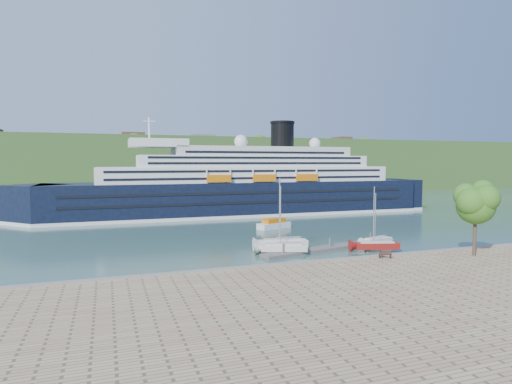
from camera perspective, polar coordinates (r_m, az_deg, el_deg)
name	(u,v)px	position (r m, az deg, el deg)	size (l,w,h in m)	color
ground	(358,266)	(58.31, 13.43, -9.54)	(400.00, 400.00, 0.00)	#284840
far_hillside	(179,166)	(195.03, -10.29, 3.48)	(400.00, 50.00, 24.00)	#325923
quay_coping	(359,257)	(57.89, 13.56, -8.48)	(220.00, 0.50, 0.30)	slate
cruise_ship	(241,168)	(109.91, -2.01, 3.28)	(108.40, 15.78, 24.34)	black
park_bench	(385,254)	(58.85, 16.84, -7.94)	(1.70, 0.70, 1.09)	#411F12
promenade_tree	(475,215)	(64.36, 27.21, -2.74)	(6.63, 6.63, 10.98)	#2D6B1C
floating_pontoon	(319,249)	(66.67, 8.38, -7.57)	(20.03, 2.45, 0.45)	#66615B
sailboat_white_near	(284,222)	(62.88, 3.75, -3.99)	(7.46, 2.07, 9.63)	silver
sailboat_red	(377,221)	(66.95, 15.84, -3.73)	(7.31, 2.03, 9.45)	maroon
sailboat_white_far	(377,221)	(71.90, 15.84, -3.71)	(6.33, 1.76, 8.17)	silver
tender_launch	(274,223)	(87.83, 2.41, -4.20)	(7.38, 2.52, 2.04)	orange
sailboat_extra	(283,216)	(65.54, 3.65, -3.22)	(8.23, 2.29, 10.63)	silver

